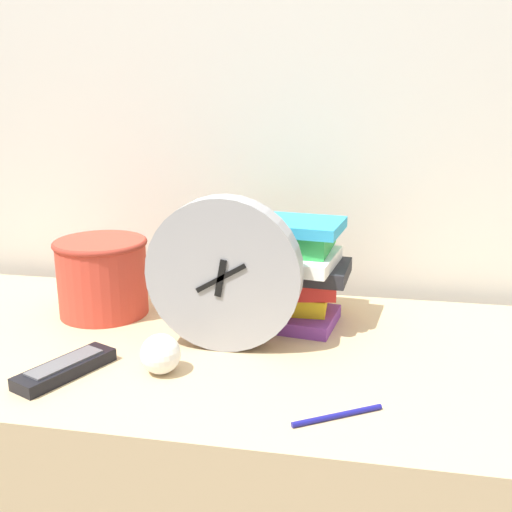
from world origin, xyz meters
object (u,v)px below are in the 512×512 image
object	(u,v)px
tv_remote	(65,368)
pen	(338,415)
crumpled_paper_ball	(161,354)
desk_clock	(224,274)
basket	(102,274)
book_stack	(281,268)

from	to	relation	value
tv_remote	pen	size ratio (longest dim) A/B	1.44
tv_remote	crumpled_paper_ball	distance (m)	0.15
desk_clock	tv_remote	world-z (taller)	desk_clock
basket	tv_remote	distance (m)	0.28
desk_clock	pen	distance (m)	0.32
desk_clock	tv_remote	bearing A→B (deg)	-146.06
tv_remote	book_stack	bearing A→B (deg)	45.11
book_stack	desk_clock	bearing A→B (deg)	-116.82
desk_clock	pen	bearing A→B (deg)	-44.01
basket	book_stack	bearing A→B (deg)	5.56
desk_clock	basket	world-z (taller)	desk_clock
basket	tv_remote	world-z (taller)	basket
tv_remote	pen	world-z (taller)	tv_remote
book_stack	pen	xyz separation A→B (m)	(0.13, -0.35, -0.10)
book_stack	basket	world-z (taller)	book_stack
desk_clock	tv_remote	size ratio (longest dim) A/B	1.54
crumpled_paper_ball	pen	size ratio (longest dim) A/B	0.53
desk_clock	crumpled_paper_ball	distance (m)	0.17
book_stack	tv_remote	xyz separation A→B (m)	(-0.30, -0.30, -0.09)
basket	desk_clock	bearing A→B (deg)	-22.60
desk_clock	basket	xyz separation A→B (m)	(-0.28, 0.12, -0.05)
tv_remote	crumpled_paper_ball	xyz separation A→B (m)	(0.15, 0.04, 0.02)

